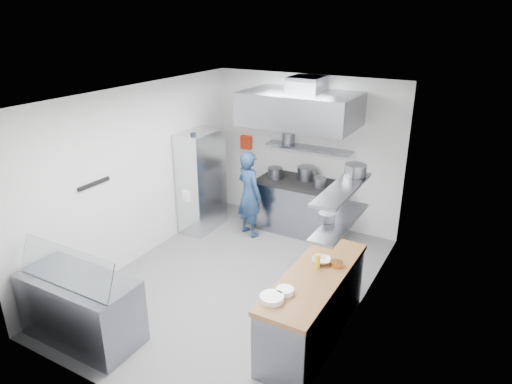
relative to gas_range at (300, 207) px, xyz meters
The scene contains 35 objects.
floor 2.15m from the gas_range, 92.73° to the right, with size 5.00×5.00×0.00m, color slate.
ceiling 3.15m from the gas_range, 92.73° to the right, with size 5.00×5.00×0.00m, color silver.
wall_back 1.04m from the gas_range, 104.04° to the left, with size 3.60×0.02×2.80m, color white.
wall_front 4.70m from the gas_range, 91.25° to the right, with size 3.60×0.02×2.80m, color white.
wall_left 2.99m from the gas_range, 132.14° to the right, with size 5.00×0.02×2.80m, color white.
wall_right 2.86m from the gas_range, 51.01° to the right, with size 5.00×0.02×2.80m, color white.
gas_range is the anchor object (origin of this frame).
cooktop 0.48m from the gas_range, ahead, with size 1.57×0.78×0.06m, color black.
stock_pot_left 0.79m from the gas_range, behind, with size 0.27×0.27×0.20m, color slate.
stock_pot_mid 0.64m from the gas_range, 77.28° to the left, with size 0.33×0.33×0.24m, color slate.
stock_pot_right 0.71m from the gas_range, 13.51° to the right, with size 0.23×0.23×0.16m, color slate.
over_range_shelf 1.10m from the gas_range, 90.00° to the left, with size 1.60×0.30×0.04m, color gray.
shelf_pot_a 1.31m from the gas_range, 141.43° to the left, with size 0.24×0.24×0.18m, color slate.
extractor_hood 1.86m from the gas_range, 90.00° to the right, with size 1.90×1.15×0.55m, color gray.
hood_duct 2.23m from the gas_range, 90.00° to the left, with size 0.55×0.55×0.24m, color slate.
red_firebox 1.70m from the gas_range, 165.86° to the left, with size 0.22×0.10×0.26m, color red.
chef 1.01m from the gas_range, 139.93° to the right, with size 0.57×0.37×1.57m, color navy.
wire_rack 1.88m from the gas_range, 153.79° to the right, with size 0.50×0.90×1.85m, color silver.
rack_bin_a 2.05m from the gas_range, 143.91° to the right, with size 0.16×0.20×0.18m, color white.
rack_bin_b 1.97m from the gas_range, 156.81° to the right, with size 0.14×0.17×0.15m, color yellow.
rack_jar 2.33m from the gas_range, 146.58° to the right, with size 0.10×0.10×0.18m, color black.
knife_strip 3.70m from the gas_range, 122.01° to the right, with size 0.04×0.55×0.05m, color black.
prep_counter_base 3.03m from the gas_range, 62.93° to the right, with size 0.62×2.00×0.84m, color gray.
prep_counter_top 3.06m from the gas_range, 62.93° to the right, with size 0.65×2.04×0.06m, color olive.
plate_stack_a 3.65m from the gas_range, 71.08° to the right, with size 0.27×0.27×0.06m, color white.
plate_stack_b 3.49m from the gas_range, 69.05° to the right, with size 0.20×0.20×0.06m, color white.
copper_pan 2.89m from the gas_range, 57.40° to the right, with size 0.15×0.15×0.06m, color #CA7E39.
squeeze_bottle 2.93m from the gas_range, 62.18° to the right, with size 0.06×0.06×0.18m, color yellow.
mixing_bowl 2.79m from the gas_range, 60.91° to the right, with size 0.23×0.23×0.06m, color white.
wall_shelf_lower 3.04m from the gas_range, 57.31° to the right, with size 0.30×1.30×0.04m, color gray.
wall_shelf_upper 3.21m from the gas_range, 57.31° to the right, with size 0.30×1.30×0.04m, color gray.
shelf_pot_c 3.07m from the gas_range, 60.60° to the right, with size 0.20×0.20×0.10m, color slate.
shelf_pot_d 2.93m from the gas_range, 51.72° to the right, with size 0.27×0.27×0.14m, color slate.
display_case 4.25m from the gas_range, 105.02° to the right, with size 1.50×0.70×0.85m, color gray.
display_glass 4.40m from the gas_range, 104.61° to the right, with size 1.47×0.02×0.45m, color silver.
Camera 1 is at (3.15, -5.02, 3.80)m, focal length 32.00 mm.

